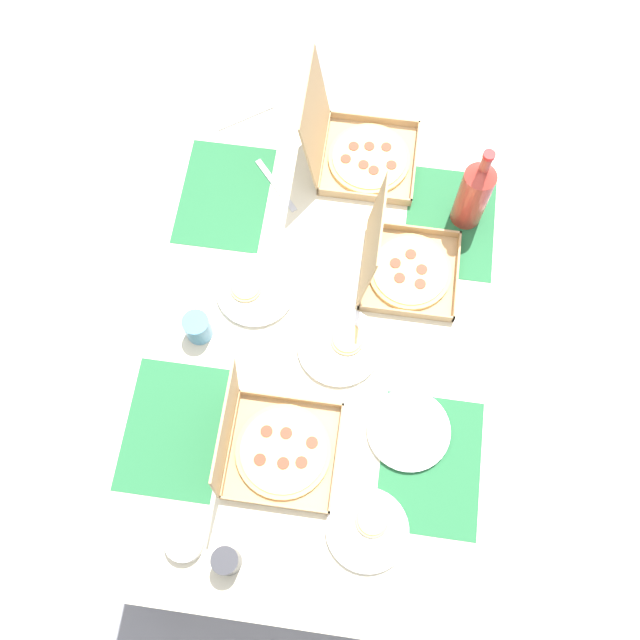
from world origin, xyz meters
The scene contains 19 objects.
ground_plane centered at (0.00, 0.00, 0.00)m, with size 6.00×6.00×0.00m, color gray.
dining_table centered at (0.00, 0.00, 0.66)m, with size 1.59×0.98×0.76m.
placemat_near_left centered at (-0.36, -0.34, 0.77)m, with size 0.36×0.26×0.00m, color #236638.
placemat_near_right centered at (0.36, -0.34, 0.77)m, with size 0.36×0.26×0.00m, color #236638.
placemat_far_left centered at (-0.36, 0.34, 0.77)m, with size 0.36×0.26×0.00m, color #236638.
placemat_far_right centered at (0.36, 0.34, 0.77)m, with size 0.36×0.26×0.00m, color #236638.
pizza_box_center centered at (0.18, -0.21, 0.81)m, with size 0.27×0.27×0.31m.
pizza_box_edge_far centered at (0.54, -0.04, 0.81)m, with size 0.28×0.33×0.32m.
pizza_box_corner_left centered at (-0.38, 0.07, 0.81)m, with size 0.28×0.29×0.32m.
plate_far_left centered at (0.06, 0.20, 0.77)m, with size 0.22×0.22×0.03m.
plate_near_left centered at (-0.54, -0.20, 0.77)m, with size 0.21×0.21×0.03m.
plate_middle centered at (-0.07, -0.07, 0.77)m, with size 0.23×0.23×0.03m.
plate_near_right centered at (-0.28, -0.27, 0.77)m, with size 0.22×0.22×0.02m.
soda_bottle centered at (0.38, -0.38, 0.90)m, with size 0.09×0.09×0.32m.
cup_red centered at (-0.08, 0.33, 0.81)m, with size 0.07×0.07×0.09m, color teal.
cup_clear_left centered at (-0.67, 0.14, 0.81)m, with size 0.07×0.07×0.09m, color #333338.
condiment_bowl centered at (-0.64, 0.25, 0.78)m, with size 0.10×0.10×0.04m, color white.
knife_by_far_left centered at (0.41, 0.19, 0.77)m, with size 0.21×0.02×0.01m, color #B7B7BC.
fork_by_near_left centered at (0.64, 0.33, 0.77)m, with size 0.19×0.02×0.01m, color #B7B7BC.
Camera 1 is at (-0.69, -0.10, 2.61)m, focal length 39.55 mm.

